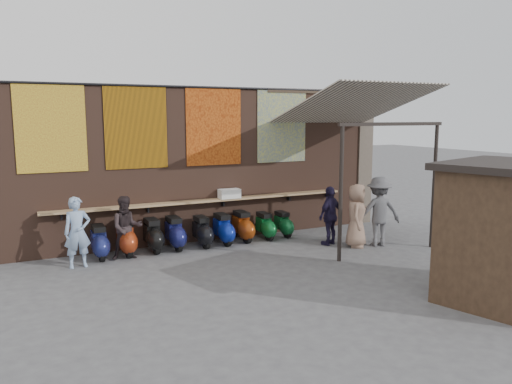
% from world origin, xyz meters
% --- Properties ---
extents(ground, '(70.00, 70.00, 0.00)m').
position_xyz_m(ground, '(0.00, 0.00, 0.00)').
color(ground, '#474749').
rests_on(ground, ground).
extents(brick_wall, '(10.00, 0.40, 4.00)m').
position_xyz_m(brick_wall, '(0.00, 2.70, 2.00)').
color(brick_wall, brown).
rests_on(brick_wall, ground).
extents(pier_right, '(0.50, 0.50, 4.00)m').
position_xyz_m(pier_right, '(5.20, 2.70, 2.00)').
color(pier_right, '#4C4238').
rests_on(pier_right, ground).
extents(eating_counter, '(8.00, 0.32, 0.05)m').
position_xyz_m(eating_counter, '(0.00, 2.33, 1.10)').
color(eating_counter, '#9E7A51').
rests_on(eating_counter, brick_wall).
extents(shelf_box, '(0.55, 0.30, 0.24)m').
position_xyz_m(shelf_box, '(0.64, 2.30, 1.25)').
color(shelf_box, white).
rests_on(shelf_box, eating_counter).
extents(tapestry_redgold, '(1.50, 0.02, 2.00)m').
position_xyz_m(tapestry_redgold, '(-3.60, 2.48, 3.00)').
color(tapestry_redgold, '#913A15').
rests_on(tapestry_redgold, brick_wall).
extents(tapestry_sun, '(1.50, 0.02, 2.00)m').
position_xyz_m(tapestry_sun, '(-1.70, 2.48, 3.00)').
color(tapestry_sun, '#C77A0B').
rests_on(tapestry_sun, brick_wall).
extents(tapestry_orange, '(1.50, 0.02, 2.00)m').
position_xyz_m(tapestry_orange, '(0.30, 2.48, 3.00)').
color(tapestry_orange, '#B45216').
rests_on(tapestry_orange, brick_wall).
extents(tapestry_multi, '(1.50, 0.02, 2.00)m').
position_xyz_m(tapestry_multi, '(2.30, 2.48, 3.00)').
color(tapestry_multi, '#283E95').
rests_on(tapestry_multi, brick_wall).
extents(hang_rail, '(9.50, 0.06, 0.06)m').
position_xyz_m(hang_rail, '(0.00, 2.47, 3.98)').
color(hang_rail, black).
rests_on(hang_rail, brick_wall).
extents(scooter_stool_0, '(0.36, 0.81, 0.77)m').
position_xyz_m(scooter_stool_0, '(-2.75, 1.99, 0.39)').
color(scooter_stool_0, navy).
rests_on(scooter_stool_0, ground).
extents(scooter_stool_1, '(0.39, 0.87, 0.83)m').
position_xyz_m(scooter_stool_1, '(-2.13, 2.04, 0.41)').
color(scooter_stool_1, '#993114').
rests_on(scooter_stool_1, ground).
extents(scooter_stool_2, '(0.38, 0.84, 0.80)m').
position_xyz_m(scooter_stool_2, '(-1.49, 2.04, 0.40)').
color(scooter_stool_2, black).
rests_on(scooter_stool_2, ground).
extents(scooter_stool_3, '(0.38, 0.84, 0.80)m').
position_xyz_m(scooter_stool_3, '(-0.94, 2.02, 0.40)').
color(scooter_stool_3, '#151851').
rests_on(scooter_stool_3, ground).
extents(scooter_stool_4, '(0.36, 0.80, 0.76)m').
position_xyz_m(scooter_stool_4, '(-0.25, 1.96, 0.38)').
color(scooter_stool_4, black).
rests_on(scooter_stool_4, ground).
extents(scooter_stool_5, '(0.37, 0.82, 0.78)m').
position_xyz_m(scooter_stool_5, '(0.32, 1.96, 0.39)').
color(scooter_stool_5, navy).
rests_on(scooter_stool_5, ground).
extents(scooter_stool_6, '(0.37, 0.82, 0.78)m').
position_xyz_m(scooter_stool_6, '(0.90, 2.02, 0.39)').
color(scooter_stool_6, '#86330C').
rests_on(scooter_stool_6, ground).
extents(scooter_stool_7, '(0.33, 0.74, 0.70)m').
position_xyz_m(scooter_stool_7, '(1.53, 1.97, 0.35)').
color(scooter_stool_7, '#0C5523').
rests_on(scooter_stool_7, ground).
extents(scooter_stool_8, '(0.32, 0.71, 0.67)m').
position_xyz_m(scooter_stool_8, '(2.11, 2.03, 0.34)').
color(scooter_stool_8, '#105127').
rests_on(scooter_stool_8, ground).
extents(diner_left, '(0.59, 0.40, 1.55)m').
position_xyz_m(diner_left, '(-3.26, 1.52, 0.78)').
color(diner_left, '#89A4C8').
rests_on(diner_left, ground).
extents(diner_right, '(0.75, 0.60, 1.46)m').
position_xyz_m(diner_right, '(-2.17, 1.70, 0.73)').
color(diner_right, '#2A2123').
rests_on(diner_right, ground).
extents(shopper_navy, '(0.96, 0.66, 1.51)m').
position_xyz_m(shopper_navy, '(2.76, 0.73, 0.75)').
color(shopper_navy, black).
rests_on(shopper_navy, ground).
extents(shopper_grey, '(1.29, 0.99, 1.76)m').
position_xyz_m(shopper_grey, '(3.80, 0.12, 0.88)').
color(shopper_grey, '#55565A').
rests_on(shopper_grey, ground).
extents(shopper_tan, '(0.89, 0.92, 1.59)m').
position_xyz_m(shopper_tan, '(3.22, 0.27, 0.80)').
color(shopper_tan, '#8E6E5A').
rests_on(shopper_tan, ground).
extents(market_stall, '(2.57, 2.21, 2.35)m').
position_xyz_m(market_stall, '(3.32, -3.82, 1.18)').
color(market_stall, black).
rests_on(market_stall, ground).
extents(stall_roof, '(2.89, 2.53, 0.12)m').
position_xyz_m(stall_roof, '(3.32, -3.82, 2.41)').
color(stall_roof, black).
rests_on(stall_roof, market_stall).
extents(stall_sign, '(1.16, 0.40, 0.50)m').
position_xyz_m(stall_sign, '(3.06, -3.02, 1.71)').
color(stall_sign, gold).
rests_on(stall_sign, market_stall).
extents(stall_shelf, '(1.75, 0.65, 0.06)m').
position_xyz_m(stall_shelf, '(3.06, -3.02, 0.86)').
color(stall_shelf, '#473321').
rests_on(stall_shelf, market_stall).
extents(awning_canvas, '(3.20, 3.28, 0.97)m').
position_xyz_m(awning_canvas, '(3.50, 0.90, 3.55)').
color(awning_canvas, beige).
rests_on(awning_canvas, brick_wall).
extents(awning_ledger, '(3.30, 0.08, 0.12)m').
position_xyz_m(awning_ledger, '(3.50, 2.49, 3.95)').
color(awning_ledger, '#33261C').
rests_on(awning_ledger, brick_wall).
extents(awning_header, '(3.00, 0.08, 0.08)m').
position_xyz_m(awning_header, '(3.50, -0.60, 3.08)').
color(awning_header, black).
rests_on(awning_header, awning_post_left).
extents(awning_post_left, '(0.09, 0.09, 3.10)m').
position_xyz_m(awning_post_left, '(2.10, -0.60, 1.55)').
color(awning_post_left, black).
rests_on(awning_post_left, ground).
extents(awning_post_right, '(0.09, 0.09, 3.10)m').
position_xyz_m(awning_post_right, '(4.90, -0.60, 1.55)').
color(awning_post_right, black).
rests_on(awning_post_right, ground).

